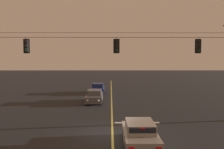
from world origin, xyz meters
TOP-DOWN VIEW (x-y plane):
  - ground_plane at (0.00, 0.00)m, footprint 180.00×180.00m
  - lane_centre_stripe at (0.00, 9.58)m, footprint 0.14×60.00m
  - stop_bar_paint at (1.90, 2.98)m, footprint 3.40×0.36m
  - signal_span_assembly at (0.00, 3.58)m, footprint 20.77×0.32m
  - traffic_light_leftmost at (-6.62, 3.56)m, footprint 0.48×0.41m
  - traffic_light_left_inner at (0.34, 3.56)m, footprint 0.48×0.41m
  - traffic_light_centre at (6.68, 3.56)m, footprint 0.48×0.41m
  - car_waiting_near_lane at (1.51, -1.98)m, footprint 1.80×4.33m
  - car_oncoming_lead at (-1.92, 11.84)m, footprint 1.80×4.42m
  - car_oncoming_trailing at (-1.94, 19.29)m, footprint 1.80×4.42m

SIDE VIEW (x-z plane):
  - ground_plane at x=0.00m, z-range 0.00..0.00m
  - lane_centre_stripe at x=0.00m, z-range 0.00..0.01m
  - stop_bar_paint at x=1.90m, z-range 0.00..0.01m
  - car_oncoming_lead at x=-1.92m, z-range -0.05..1.34m
  - car_oncoming_trailing at x=-1.94m, z-range -0.05..1.34m
  - car_waiting_near_lane at x=1.51m, z-range -0.05..1.34m
  - signal_span_assembly at x=0.00m, z-range 0.16..8.06m
  - traffic_light_leftmost at x=-6.62m, z-range 5.24..6.46m
  - traffic_light_left_inner at x=0.34m, z-range 5.24..6.46m
  - traffic_light_centre at x=6.68m, z-range 5.24..6.46m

